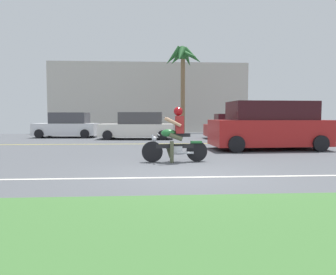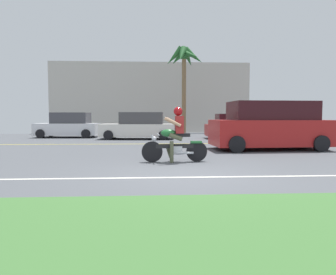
# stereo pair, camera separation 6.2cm
# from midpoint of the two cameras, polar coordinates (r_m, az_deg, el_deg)

# --- Properties ---
(ground) EXTENTS (56.00, 30.00, 0.04)m
(ground) POSITION_cam_midpoint_polar(r_m,az_deg,el_deg) (10.59, 1.73, -3.77)
(ground) COLOR #4C4F54
(grass_median) EXTENTS (56.00, 3.80, 0.06)m
(grass_median) POSITION_cam_midpoint_polar(r_m,az_deg,el_deg) (3.73, 11.94, -17.48)
(grass_median) COLOR #3D6B33
(grass_median) RESTS_ON ground
(lane_line_near) EXTENTS (50.40, 0.12, 0.01)m
(lane_line_near) POSITION_cam_midpoint_polar(r_m,az_deg,el_deg) (7.28, 4.11, -7.08)
(lane_line_near) COLOR silver
(lane_line_near) RESTS_ON ground
(lane_line_far) EXTENTS (50.40, 0.12, 0.01)m
(lane_line_far) POSITION_cam_midpoint_polar(r_m,az_deg,el_deg) (15.92, 0.01, -1.12)
(lane_line_far) COLOR yellow
(lane_line_far) RESTS_ON ground
(motorcyclist) EXTENTS (1.99, 0.65, 1.66)m
(motorcyclist) POSITION_cam_midpoint_polar(r_m,az_deg,el_deg) (9.61, 1.47, -0.22)
(motorcyclist) COLOR black
(motorcyclist) RESTS_ON ground
(suv_nearby) EXTENTS (4.91, 2.38, 1.98)m
(suv_nearby) POSITION_cam_midpoint_polar(r_m,az_deg,el_deg) (13.85, 17.86, 1.92)
(suv_nearby) COLOR #AD1E1E
(suv_nearby) RESTS_ON ground
(parked_car_0) EXTENTS (4.06, 2.20, 1.61)m
(parked_car_0) POSITION_cam_midpoint_polar(r_m,az_deg,el_deg) (21.81, -17.24, 2.01)
(parked_car_0) COLOR silver
(parked_car_0) RESTS_ON ground
(parked_car_1) EXTENTS (4.55, 2.26, 1.61)m
(parked_car_1) POSITION_cam_midpoint_polar(r_m,az_deg,el_deg) (19.38, -5.13, 1.96)
(parked_car_1) COLOR white
(parked_car_1) RESTS_ON ground
(parked_car_2) EXTENTS (4.41, 1.86, 1.52)m
(parked_car_2) POSITION_cam_midpoint_polar(r_m,az_deg,el_deg) (20.29, 12.86, 1.85)
(parked_car_2) COLOR #AD1E1E
(parked_car_2) RESTS_ON ground
(palm_tree_0) EXTENTS (2.85, 2.80, 6.34)m
(palm_tree_0) POSITION_cam_midpoint_polar(r_m,az_deg,el_deg) (23.23, 3.00, 13.37)
(palm_tree_0) COLOR brown
(palm_tree_0) RESTS_ON ground
(building_far) EXTENTS (16.52, 4.00, 5.82)m
(building_far) POSITION_cam_midpoint_polar(r_m,az_deg,el_deg) (28.49, -3.06, 6.91)
(building_far) COLOR #BCB7AD
(building_far) RESTS_ON ground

